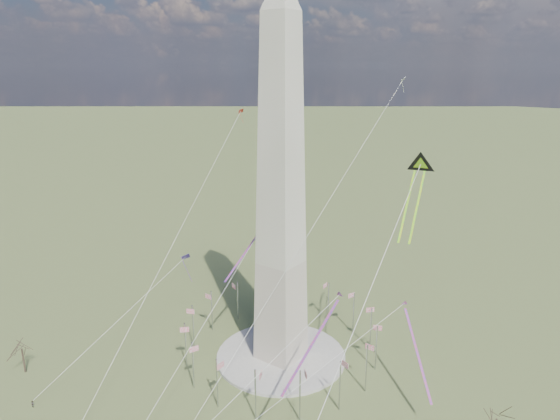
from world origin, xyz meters
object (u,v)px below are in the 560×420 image
Objects in this scene: washington_monument at (281,191)px; tree_near at (497,416)px; person_west at (33,404)px; kite_delta_black at (420,169)px.

tree_near is at bearing -5.12° from washington_monument.
person_west is (-36.18, -51.76, -47.14)m from washington_monument.
tree_near is at bearing -153.93° from person_west.
kite_delta_black is at bearing -136.78° from person_west.
washington_monument reaches higher than person_west.
tree_near is 54.92m from kite_delta_black.
tree_near is 0.70× the size of kite_delta_black.
kite_delta_black is (67.26, 64.12, 54.58)m from person_west.
washington_monument reaches higher than kite_delta_black.
person_west is at bearing 30.93° from kite_delta_black.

